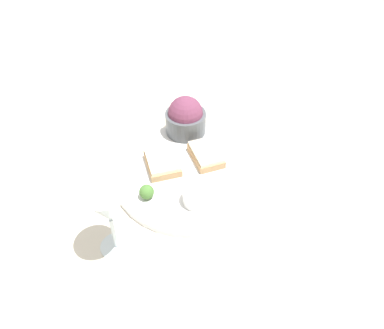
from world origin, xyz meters
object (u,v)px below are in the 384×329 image
at_px(cheese_toast_near, 162,162).
at_px(cheese_toast_far, 206,155).
at_px(salad_bowl, 186,118).
at_px(napkin, 204,108).
at_px(wine_glass, 108,208).
at_px(sauce_ramekin, 197,196).

height_order(cheese_toast_near, cheese_toast_far, same).
relative_size(salad_bowl, napkin, 0.59).
distance_m(cheese_toast_near, wine_glass, 0.24).
relative_size(salad_bowl, sauce_ramekin, 1.67).
xyz_separation_m(salad_bowl, napkin, (-0.11, 0.07, -0.05)).
xyz_separation_m(cheese_toast_far, wine_glass, (0.20, -0.22, 0.09)).
bearing_deg(napkin, cheese_toast_near, -32.77).
bearing_deg(wine_glass, salad_bowl, 148.54).
relative_size(sauce_ramekin, cheese_toast_near, 0.62).
height_order(cheese_toast_far, wine_glass, wine_glass).
bearing_deg(cheese_toast_near, sauce_ramekin, 25.94).
distance_m(salad_bowl, napkin, 0.14).
bearing_deg(salad_bowl, cheese_toast_far, 14.39).
bearing_deg(wine_glass, cheese_toast_near, 149.02).
bearing_deg(cheese_toast_near, napkin, 147.23).
distance_m(cheese_toast_far, napkin, 0.23).
bearing_deg(sauce_ramekin, napkin, 165.66).
height_order(sauce_ramekin, cheese_toast_near, sauce_ramekin).
relative_size(sauce_ramekin, napkin, 0.35).
distance_m(salad_bowl, sauce_ramekin, 0.24).
xyz_separation_m(wine_glass, napkin, (-0.42, 0.26, -0.11)).
relative_size(salad_bowl, wine_glass, 0.65).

